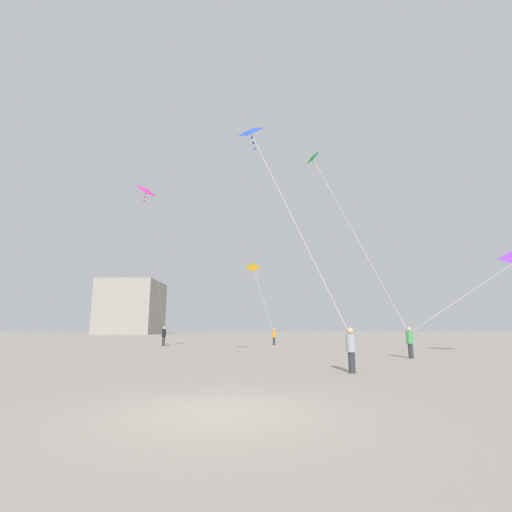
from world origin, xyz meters
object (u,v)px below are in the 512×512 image
Objects in this scene: kite_amber_delta at (253,268)px; kite_magenta_diamond at (147,191)px; person_in_green at (410,341)px; building_left_hall at (132,308)px; person_in_grey at (351,348)px; person_in_black at (164,335)px; person_in_orange at (274,336)px; kite_cobalt_delta at (253,137)px; handbag_beside_flyer at (167,344)px; kite_emerald_diamond at (313,159)px.

kite_magenta_diamond is at bearing -110.39° from kite_amber_delta.
kite_amber_delta is at bearing 87.33° from person_in_green.
person_in_grey is at bearing -64.21° from building_left_hall.
person_in_grey is 94.25m from building_left_hall.
person_in_black is 0.24× the size of kite_amber_delta.
person_in_orange is (-2.55, 21.70, -0.01)m from person_in_grey.
kite_magenta_diamond is 81.72m from building_left_hall.
person_in_orange is at bearing 86.95° from kite_cobalt_delta.
building_left_hall reaches higher than person_in_orange.
kite_magenta_diamond reaches higher than person_in_black.
person_in_black is at bearing 115.95° from kite_cobalt_delta.
kite_magenta_diamond is 1.29× the size of kite_cobalt_delta.
kite_emerald_diamond is at bearing -43.82° from handbag_beside_flyer.
handbag_beside_flyer is at bearing 136.18° from kite_emerald_diamond.
person_in_black is 12.13m from kite_amber_delta.
person_in_green is at bearing 64.47° from person_in_black.
person_in_black reaches higher than person_in_orange.
person_in_black is at bearing -126.56° from person_in_orange.
building_left_hall is at bearing 111.47° from kite_magenta_diamond.
person_in_grey is 23.34m from handbag_beside_flyer.
person_in_green is at bearing -59.79° from building_left_hall.
kite_emerald_diamond is 86.94m from building_left_hall.
kite_cobalt_delta is (-8.21, -5.32, 9.11)m from person_in_green.
kite_emerald_diamond reaches higher than handbag_beside_flyer.
person_in_green is 1.03× the size of person_in_grey.
kite_amber_delta is 18.22m from kite_magenta_diamond.
person_in_grey is 0.09× the size of building_left_hall.
kite_amber_delta is 0.60× the size of kite_magenta_diamond.
person_in_orange is 0.22× the size of kite_amber_delta.
person_in_orange is 0.09× the size of building_left_hall.
person_in_grey is 0.14× the size of kite_emerald_diamond.
kite_amber_delta is (-4.74, 25.61, 7.17)m from person_in_grey.
kite_emerald_diamond is 20.86m from handbag_beside_flyer.
building_left_hall reaches higher than kite_cobalt_delta.
kite_cobalt_delta is 91.42m from building_left_hall.
kite_amber_delta is 18.61m from kite_emerald_diamond.
kite_cobalt_delta is 28.97× the size of handbag_beside_flyer.
person_in_grey is 0.13× the size of kite_magenta_diamond.
person_in_black is at bearing 98.26° from kite_magenta_diamond.
building_left_hall is (-37.27, 83.42, -2.86)m from kite_cobalt_delta.
kite_cobalt_delta is at bearing -117.57° from kite_emerald_diamond.
person_in_grey reaches higher than person_in_orange.
person_in_grey is 21.85m from person_in_orange.
kite_emerald_diamond is (12.57, -11.63, 11.36)m from person_in_black.
kite_cobalt_delta is at bearing -65.92° from building_left_hall.
person_in_orange is at bearing 10.87° from handbag_beside_flyer.
building_left_hall is at bearing 121.48° from kite_amber_delta.
person_in_green is 1.04× the size of person_in_orange.
kite_emerald_diamond is at bearing -87.45° from person_in_grey.
handbag_beside_flyer is (-9.73, -1.87, -0.74)m from person_in_orange.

